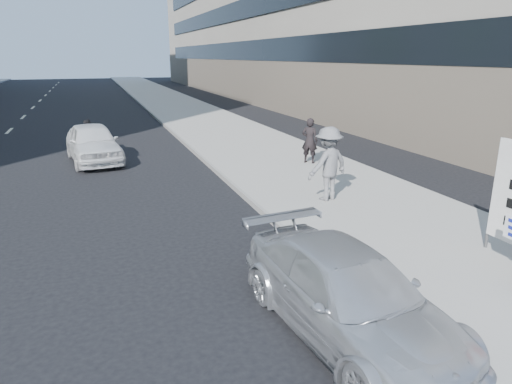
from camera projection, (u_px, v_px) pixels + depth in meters
name	position (u px, v px, depth m)	size (l,w,h in m)	color
ground	(248.00, 280.00, 8.06)	(160.00, 160.00, 0.00)	black
near_sidewalk	(204.00, 120.00, 27.37)	(5.00, 120.00, 0.15)	#A19E97
jogger	(328.00, 164.00, 11.81)	(1.24, 0.71, 1.92)	slate
pedestrian_woman	(310.00, 141.00, 15.98)	(0.58, 0.38, 1.59)	black
parked_sedan	(348.00, 295.00, 6.34)	(1.70, 4.18, 1.21)	#B9BBC1
white_sedan_near	(93.00, 143.00, 16.85)	(1.68, 4.17, 1.42)	white
motorcycle	(90.00, 139.00, 17.92)	(0.70, 2.04, 1.42)	black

